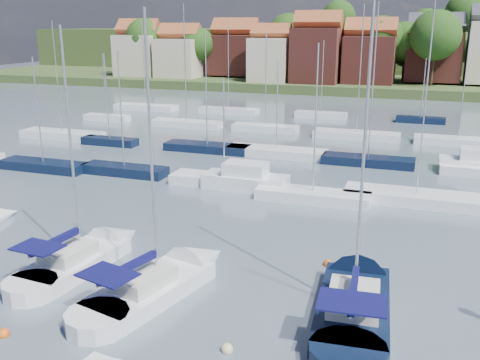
% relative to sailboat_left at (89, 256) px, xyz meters
% --- Properties ---
extents(ground, '(260.00, 260.00, 0.00)m').
position_rel_sailboat_left_xyz_m(ground, '(9.31, 36.49, -0.36)').
color(ground, '#4D5C69').
rests_on(ground, ground).
extents(sailboat_left, '(3.69, 10.67, 14.28)m').
position_rel_sailboat_left_xyz_m(sailboat_left, '(0.00, 0.00, 0.00)').
color(sailboat_left, white).
rests_on(sailboat_left, ground).
extents(sailboat_centre, '(5.51, 11.49, 15.12)m').
position_rel_sailboat_left_xyz_m(sailboat_centre, '(5.67, -1.31, -0.00)').
color(sailboat_centre, white).
rests_on(sailboat_centre, ground).
extents(sailboat_navy, '(4.12, 12.41, 16.88)m').
position_rel_sailboat_left_xyz_m(sailboat_navy, '(15.09, 0.41, -0.01)').
color(sailboat_navy, black).
rests_on(sailboat_navy, ground).
extents(buoy_b, '(0.53, 0.53, 0.53)m').
position_rel_sailboat_left_xyz_m(buoy_b, '(0.93, -7.81, -0.36)').
color(buoy_b, '#D85914').
rests_on(buoy_b, ground).
extents(buoy_c, '(0.54, 0.54, 0.54)m').
position_rel_sailboat_left_xyz_m(buoy_c, '(3.54, -4.87, -0.36)').
color(buoy_c, '#D85914').
rests_on(buoy_c, ground).
extents(buoy_d, '(0.51, 0.51, 0.51)m').
position_rel_sailboat_left_xyz_m(buoy_d, '(10.60, -5.70, -0.36)').
color(buoy_d, beige).
rests_on(buoy_d, ground).
extents(buoy_e, '(0.53, 0.53, 0.53)m').
position_rel_sailboat_left_xyz_m(buoy_e, '(13.13, 3.95, -0.36)').
color(buoy_e, '#D85914').
rests_on(buoy_e, ground).
extents(marina_field, '(79.62, 41.41, 15.93)m').
position_rel_sailboat_left_xyz_m(marina_field, '(11.22, 31.64, 0.07)').
color(marina_field, white).
rests_on(marina_field, ground).
extents(far_shore_town, '(212.46, 90.00, 22.27)m').
position_rel_sailboat_left_xyz_m(far_shore_town, '(11.54, 129.16, 4.25)').
color(far_shore_town, '#435229').
rests_on(far_shore_town, ground).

